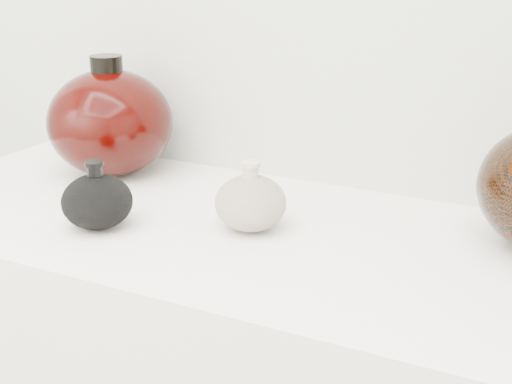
% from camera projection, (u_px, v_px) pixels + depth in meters
% --- Properties ---
extents(black_gourd_vase, '(0.12, 0.12, 0.11)m').
position_uv_depth(black_gourd_vase, '(97.00, 201.00, 1.08)').
color(black_gourd_vase, black).
rests_on(black_gourd_vase, display_counter).
extents(cream_gourd_vase, '(0.14, 0.14, 0.11)m').
position_uv_depth(cream_gourd_vase, '(251.00, 202.00, 1.07)').
color(cream_gourd_vase, beige).
rests_on(cream_gourd_vase, display_counter).
extents(left_round_pot, '(0.23, 0.23, 0.22)m').
position_uv_depth(left_round_pot, '(110.00, 122.00, 1.31)').
color(left_round_pot, black).
rests_on(left_round_pot, display_counter).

